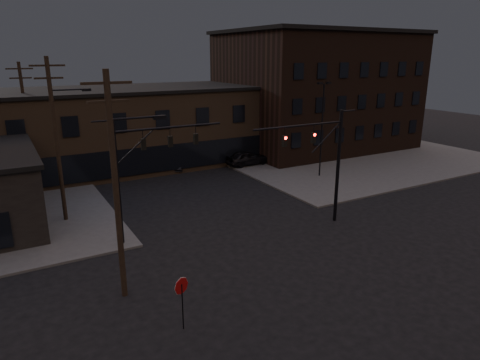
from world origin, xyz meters
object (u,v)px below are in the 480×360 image
stop_sign (182,291)px  car_crossing (174,163)px  traffic_signal_near (326,156)px  traffic_signal_far (137,166)px  parked_car_lot_a (247,158)px  parked_car_lot_b (339,148)px

stop_sign → car_crossing: size_ratio=0.60×
traffic_signal_near → stop_sign: traffic_signal_near is taller
traffic_signal_far → parked_car_lot_a: traffic_signal_far is taller
traffic_signal_far → parked_car_lot_b: (27.94, 12.33, -4.15)m
traffic_signal_near → parked_car_lot_b: (15.87, 15.83, -4.07)m
stop_sign → traffic_signal_near: bearing=25.9°
traffic_signal_near → stop_sign: size_ratio=3.23×
traffic_signal_far → car_crossing: (8.39, 15.91, -4.34)m
stop_sign → parked_car_lot_b: 36.78m
stop_sign → parked_car_lot_b: stop_sign is taller
traffic_signal_near → traffic_signal_far: same height
parked_car_lot_b → car_crossing: 19.88m
stop_sign → parked_car_lot_a: (17.00, 23.16, -0.90)m
traffic_signal_far → parked_car_lot_b: bearing=23.8°
traffic_signal_far → car_crossing: 18.51m
traffic_signal_near → traffic_signal_far: size_ratio=1.00×
parked_car_lot_b → parked_car_lot_a: bearing=87.6°
parked_car_lot_a → parked_car_lot_b: bearing=-95.3°
traffic_signal_far → parked_car_lot_a: (15.72, 13.18, -4.07)m
traffic_signal_far → stop_sign: traffic_signal_far is taller
traffic_signal_near → parked_car_lot_b: size_ratio=1.63×
traffic_signal_far → stop_sign: size_ratio=3.23×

